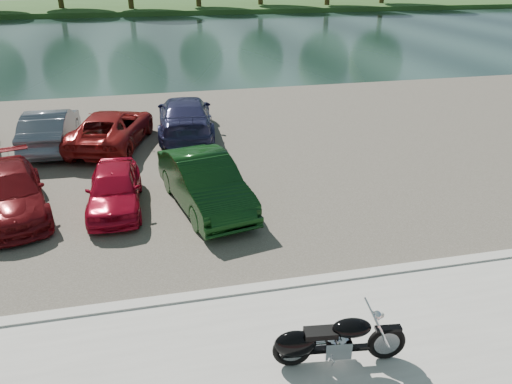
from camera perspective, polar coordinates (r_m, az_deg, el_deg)
ground at (r=9.45m, az=5.16°, el=-18.10°), size 200.00×200.00×0.00m
kerb at (r=10.88m, az=1.97°, el=-10.83°), size 60.00×0.30×0.14m
parking_lot at (r=18.80m, az=-4.92°, el=4.97°), size 60.00×18.00×0.04m
river at (r=47.02m, az=-10.20°, el=16.81°), size 120.00×40.00×0.00m
far_bank at (r=78.79m, az=-11.69°, el=20.11°), size 120.00×24.00×0.60m
motorcycle at (r=8.92m, az=8.17°, el=-16.53°), size 2.33×0.75×1.05m
car_3 at (r=15.18m, az=-26.38°, el=-0.06°), size 2.89×4.69×1.27m
car_4 at (r=14.47m, az=-15.89°, el=0.41°), size 1.49×3.59×1.22m
car_5 at (r=14.04m, az=-5.86°, el=1.10°), size 2.46×4.70×1.47m
car_9 at (r=20.07m, az=-22.46°, el=6.70°), size 1.68×4.46×1.45m
car_10 at (r=19.51m, az=-16.19°, el=6.99°), size 3.47×5.33×1.36m
car_11 at (r=20.25m, az=-8.11°, el=8.60°), size 2.46×5.33×1.51m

